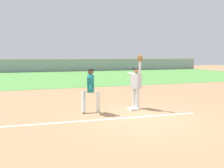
# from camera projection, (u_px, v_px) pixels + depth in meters

# --- Properties ---
(ground_plane) EXTENTS (80.53, 80.53, 0.00)m
(ground_plane) POSITION_uv_depth(u_px,v_px,m) (144.00, 118.00, 8.07)
(ground_plane) COLOR #A37A54
(outfield_grass) EXTENTS (45.28, 18.04, 0.01)m
(outfield_grass) POSITION_uv_depth(u_px,v_px,m) (72.00, 77.00, 24.67)
(outfield_grass) COLOR #549342
(outfield_grass) RESTS_ON ground_plane
(chalk_foul_line) EXTENTS (11.99, 0.76, 0.01)m
(chalk_foul_line) POSITION_uv_depth(u_px,v_px,m) (30.00, 125.00, 7.29)
(chalk_foul_line) COLOR white
(chalk_foul_line) RESTS_ON ground_plane
(first_base) EXTENTS (0.38, 0.38, 0.08)m
(first_base) POSITION_uv_depth(u_px,v_px,m) (133.00, 109.00, 9.37)
(first_base) COLOR white
(first_base) RESTS_ON ground_plane
(fielder) EXTENTS (0.41, 0.88, 2.28)m
(fielder) POSITION_uv_depth(u_px,v_px,m) (136.00, 82.00, 9.52)
(fielder) COLOR silver
(fielder) RESTS_ON ground_plane
(runner) EXTENTS (0.75, 0.84, 1.72)m
(runner) POSITION_uv_depth(u_px,v_px,m) (91.00, 88.00, 8.74)
(runner) COLOR white
(runner) RESTS_ON ground_plane
(baseball) EXTENTS (0.07, 0.07, 0.07)m
(baseball) POSITION_uv_depth(u_px,v_px,m) (140.00, 64.00, 9.43)
(baseball) COLOR white
(outfield_fence) EXTENTS (45.36, 0.08, 1.82)m
(outfield_fence) POSITION_uv_depth(u_px,v_px,m) (63.00, 65.00, 33.07)
(outfield_fence) COLOR #93999E
(outfield_fence) RESTS_ON ground_plane
(parked_car_black) EXTENTS (4.43, 2.17, 1.25)m
(parked_car_black) POSITION_uv_depth(u_px,v_px,m) (4.00, 67.00, 33.88)
(parked_car_black) COLOR black
(parked_car_black) RESTS_ON ground_plane
(parked_car_white) EXTENTS (4.59, 2.51, 1.25)m
(parked_car_white) POSITION_uv_depth(u_px,v_px,m) (36.00, 66.00, 35.68)
(parked_car_white) COLOR white
(parked_car_white) RESTS_ON ground_plane
(parked_car_silver) EXTENTS (4.51, 2.33, 1.25)m
(parked_car_silver) POSITION_uv_depth(u_px,v_px,m) (66.00, 66.00, 36.77)
(parked_car_silver) COLOR #B7B7BC
(parked_car_silver) RESTS_ON ground_plane
(parked_car_blue) EXTENTS (4.49, 2.30, 1.25)m
(parked_car_blue) POSITION_uv_depth(u_px,v_px,m) (100.00, 65.00, 38.50)
(parked_car_blue) COLOR #23389E
(parked_car_blue) RESTS_ON ground_plane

